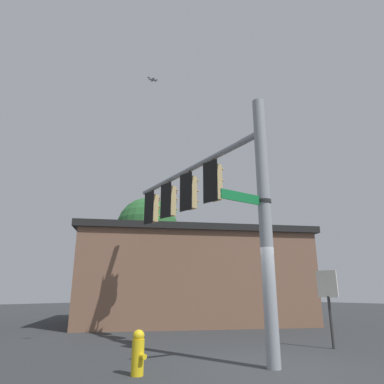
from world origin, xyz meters
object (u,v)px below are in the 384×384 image
traffic_light_mid_inner (190,193)px  bird_flying (153,79)px  traffic_light_arm_end (153,208)px  street_name_sign (254,200)px  traffic_light_nearest_pole (215,182)px  fire_hydrant (138,352)px  traffic_light_mid_outer (170,201)px  historical_marker (328,296)px

traffic_light_mid_inner → bird_flying: size_ratio=4.00×
traffic_light_arm_end → street_name_sign: traffic_light_arm_end is taller
traffic_light_nearest_pole → traffic_light_arm_end: (-3.82, 0.68, 0.00)m
traffic_light_nearest_pole → traffic_light_mid_inner: bearing=169.9°
traffic_light_mid_inner → fire_hydrant: bearing=-60.5°
fire_hydrant → traffic_light_arm_end: bearing=141.0°
traffic_light_nearest_pole → bird_flying: bird_flying is taller
traffic_light_mid_inner → fire_hydrant: (1.68, -2.97, -4.15)m
traffic_light_arm_end → bird_flying: bearing=-38.8°
traffic_light_mid_inner → street_name_sign: traffic_light_mid_inner is taller
traffic_light_nearest_pole → traffic_light_mid_outer: same height
street_name_sign → bird_flying: (-2.65, -1.04, 4.01)m
traffic_light_nearest_pole → bird_flying: (-0.83, -1.73, 3.02)m
street_name_sign → traffic_light_nearest_pole: bearing=159.4°
traffic_light_mid_outer → historical_marker: bearing=31.5°
traffic_light_mid_inner → historical_marker: traffic_light_mid_inner is taller
fire_hydrant → bird_flying: bearing=140.7°
traffic_light_arm_end → bird_flying: size_ratio=4.00×
traffic_light_mid_outer → traffic_light_arm_end: 1.29m
traffic_light_nearest_pole → traffic_light_arm_end: 3.88m
traffic_light_mid_inner → traffic_light_mid_outer: size_ratio=1.00×
traffic_light_mid_inner → traffic_light_arm_end: (-2.55, 0.45, 0.00)m
traffic_light_mid_inner → street_name_sign: 3.38m
traffic_light_nearest_pole → historical_marker: 4.65m
street_name_sign → historical_marker: bearing=93.3°
traffic_light_arm_end → street_name_sign: size_ratio=0.91×
traffic_light_arm_end → traffic_light_mid_outer: bearing=-10.1°
traffic_light_mid_inner → street_name_sign: (3.10, -0.91, -0.99)m
traffic_light_mid_inner → traffic_light_arm_end: size_ratio=1.00×
traffic_light_mid_outer → historical_marker: 5.81m
street_name_sign → bird_flying: bird_flying is taller
historical_marker → fire_hydrant: bearing=-101.8°
traffic_light_mid_inner → traffic_light_mid_outer: 1.29m
traffic_light_arm_end → fire_hydrant: traffic_light_arm_end is taller
traffic_light_mid_inner → bird_flying: (0.45, -1.96, 3.02)m
traffic_light_mid_outer → traffic_light_arm_end: (-1.27, 0.23, 0.00)m
traffic_light_arm_end → fire_hydrant: (4.23, -3.42, -4.15)m
fire_hydrant → historical_marker: historical_marker is taller
bird_flying → traffic_light_arm_end: bearing=141.2°
street_name_sign → fire_hydrant: (-1.42, -2.05, -3.16)m
street_name_sign → fire_hydrant: size_ratio=1.75×
traffic_light_mid_inner → fire_hydrant: 5.37m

